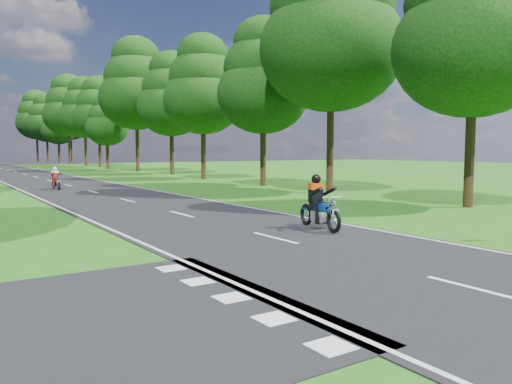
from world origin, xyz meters
TOP-DOWN VIEW (x-y plane):
  - ground at (0.00, 0.00)m, footprint 160.00×160.00m
  - main_road at (0.00, 50.00)m, footprint 7.00×140.00m
  - road_markings at (-0.14, 48.13)m, footprint 7.40×140.00m
  - treeline at (1.43, 60.06)m, footprint 40.00×115.35m
  - rider_near_blue at (2.04, 2.54)m, footprint 1.02×2.08m
  - rider_far_red at (-1.41, 22.76)m, footprint 0.57×1.65m

SIDE VIEW (x-z plane):
  - ground at x=0.00m, z-range 0.00..0.00m
  - main_road at x=0.00m, z-range 0.00..0.02m
  - road_markings at x=-0.14m, z-range 0.02..0.03m
  - rider_far_red at x=-1.41m, z-range 0.02..1.39m
  - rider_near_blue at x=2.04m, z-range 0.02..1.68m
  - treeline at x=1.43m, z-range 0.86..15.65m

